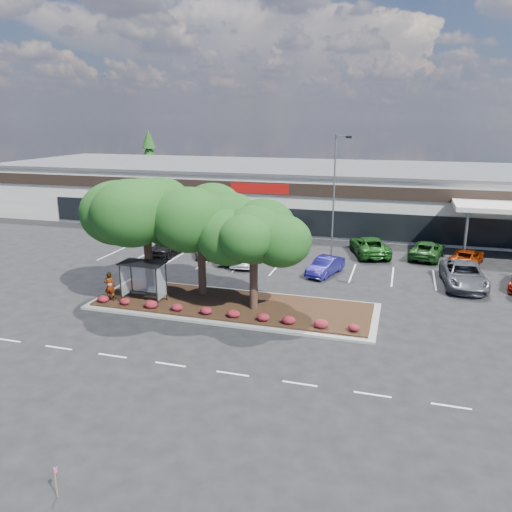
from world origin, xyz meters
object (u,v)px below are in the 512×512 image
(light_pole, at_px, (334,209))
(car_1, at_px, (205,246))
(car_0, at_px, (169,245))
(survey_stake, at_px, (56,478))

(light_pole, distance_m, car_1, 11.70)
(light_pole, bearing_deg, car_0, -176.89)
(car_0, distance_m, car_1, 3.22)
(light_pole, distance_m, survey_stake, 28.90)
(car_0, bearing_deg, car_1, 15.37)
(survey_stake, height_order, car_1, car_1)
(light_pole, height_order, survey_stake, light_pole)
(survey_stake, xyz_separation_m, car_1, (-6.48, 28.21, 0.09))
(light_pole, bearing_deg, survey_stake, -99.19)
(light_pole, height_order, car_1, light_pole)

